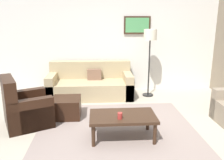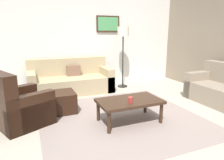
% 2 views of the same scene
% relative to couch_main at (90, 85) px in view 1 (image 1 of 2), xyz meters
% --- Properties ---
extents(ground_plane, '(8.00, 8.00, 0.00)m').
position_rel_couch_main_xyz_m(ground_plane, '(0.51, -2.08, -0.29)').
color(ground_plane, '#B2A893').
extents(rear_partition, '(6.00, 0.12, 2.80)m').
position_rel_couch_main_xyz_m(rear_partition, '(0.51, 0.52, 1.11)').
color(rear_partition, silver).
rests_on(rear_partition, ground_plane).
extents(area_rug, '(2.87, 2.75, 0.01)m').
position_rel_couch_main_xyz_m(area_rug, '(0.51, -2.08, -0.29)').
color(area_rug, gray).
rests_on(area_rug, ground_plane).
extents(couch_main, '(2.11, 0.95, 0.88)m').
position_rel_couch_main_xyz_m(couch_main, '(0.00, 0.00, 0.00)').
color(couch_main, tan).
rests_on(couch_main, ground_plane).
extents(armchair_leather, '(1.06, 1.06, 0.95)m').
position_rel_couch_main_xyz_m(armchair_leather, '(-1.21, -1.70, 0.01)').
color(armchair_leather, black).
rests_on(armchair_leather, ground_plane).
extents(ottoman, '(0.56, 0.56, 0.40)m').
position_rel_couch_main_xyz_m(ottoman, '(-0.46, -1.35, -0.09)').
color(ottoman, black).
rests_on(ottoman, ground_plane).
extents(coffee_table, '(1.10, 0.64, 0.41)m').
position_rel_couch_main_xyz_m(coffee_table, '(0.58, -2.30, 0.06)').
color(coffee_table, '#382316').
rests_on(coffee_table, ground_plane).
extents(cup, '(0.08, 0.08, 0.10)m').
position_rel_couch_main_xyz_m(cup, '(0.52, -2.44, 0.17)').
color(cup, '#B2332D').
rests_on(cup, coffee_table).
extents(lamp_standing, '(0.32, 0.32, 1.71)m').
position_rel_couch_main_xyz_m(lamp_standing, '(1.50, -0.09, 1.11)').
color(lamp_standing, black).
rests_on(lamp_standing, ground_plane).
extents(framed_artwork, '(0.71, 0.04, 0.46)m').
position_rel_couch_main_xyz_m(framed_artwork, '(1.26, 0.43, 1.50)').
color(framed_artwork, '#382316').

